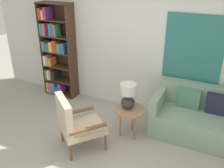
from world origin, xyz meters
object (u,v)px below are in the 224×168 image
Objects in this scene: bookshelf at (56,53)px; side_table at (130,112)px; table_lamp at (128,95)px; armchair at (74,122)px; couch at (214,121)px.

side_table is (1.97, -0.77, -0.49)m from bookshelf.
bookshelf is at bearing 159.15° from table_lamp.
armchair is at bearing -46.49° from bookshelf.
table_lamp is at bearing -159.19° from couch.
armchair is 0.93m from table_lamp.
armchair reaches higher than couch.
bookshelf is 2.07m from table_lamp.
couch is at bearing 22.93° from side_table.
couch reaches higher than side_table.
side_table is 1.19× the size of table_lamp.
bookshelf is 2.01m from armchair.
side_table is at bearing -37.28° from table_lamp.
armchair reaches higher than side_table.
couch is at bearing 32.17° from armchair.
armchair is (1.35, -1.42, -0.45)m from bookshelf.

